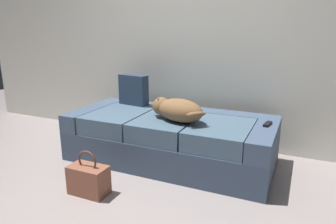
# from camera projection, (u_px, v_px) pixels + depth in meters

# --- Properties ---
(ground_plane) EXTENTS (10.00, 10.00, 0.00)m
(ground_plane) POSITION_uv_depth(u_px,v_px,m) (108.00, 217.00, 2.22)
(ground_plane) COLOR #9C908D
(back_wall) EXTENTS (6.40, 0.10, 2.80)m
(back_wall) POSITION_uv_depth(u_px,v_px,m) (195.00, 21.00, 3.42)
(back_wall) COLOR silver
(back_wall) RESTS_ON ground
(couch) EXTENTS (2.04, 0.92, 0.48)m
(couch) POSITION_uv_depth(u_px,v_px,m) (170.00, 138.00, 3.12)
(couch) COLOR #3C4C63
(couch) RESTS_ON ground
(dog_tan) EXTENTS (0.63, 0.38, 0.22)m
(dog_tan) POSITION_uv_depth(u_px,v_px,m) (177.00, 110.00, 2.86)
(dog_tan) COLOR brown
(dog_tan) RESTS_ON couch
(tv_remote) EXTENTS (0.07, 0.16, 0.02)m
(tv_remote) POSITION_uv_depth(u_px,v_px,m) (268.00, 124.00, 2.75)
(tv_remote) COLOR black
(tv_remote) RESTS_ON couch
(throw_pillow) EXTENTS (0.35, 0.17, 0.34)m
(throw_pillow) POSITION_uv_depth(u_px,v_px,m) (134.00, 90.00, 3.47)
(throw_pillow) COLOR #2A3A4F
(throw_pillow) RESTS_ON couch
(handbag) EXTENTS (0.32, 0.18, 0.38)m
(handbag) POSITION_uv_depth(u_px,v_px,m) (89.00, 179.00, 2.51)
(handbag) COLOR #90553E
(handbag) RESTS_ON ground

